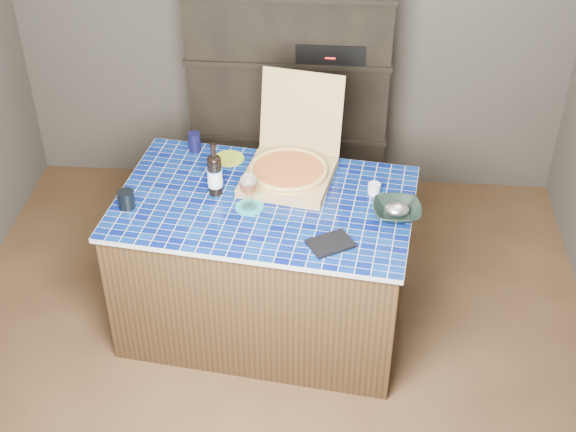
# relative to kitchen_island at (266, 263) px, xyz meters

# --- Properties ---
(room) EXTENTS (3.50, 3.50, 3.50)m
(room) POSITION_rel_kitchen_island_xyz_m (0.03, -0.31, 0.85)
(room) COLOR brown
(room) RESTS_ON ground
(shelving_unit) EXTENTS (1.20, 0.41, 1.80)m
(shelving_unit) POSITION_rel_kitchen_island_xyz_m (0.04, 1.21, 0.50)
(shelving_unit) COLOR black
(shelving_unit) RESTS_ON floor
(kitchen_island) EXTENTS (1.57, 1.11, 0.81)m
(kitchen_island) POSITION_rel_kitchen_island_xyz_m (0.00, 0.00, 0.00)
(kitchen_island) COLOR #452F1B
(kitchen_island) RESTS_ON floor
(pizza_box) EXTENTS (0.53, 0.60, 0.48)m
(pizza_box) POSITION_rel_kitchen_island_xyz_m (0.11, 0.21, 0.47)
(pizza_box) COLOR tan
(pizza_box) RESTS_ON kitchen_island
(mead_bottle) EXTENTS (0.08, 0.08, 0.29)m
(mead_bottle) POSITION_rel_kitchen_island_xyz_m (-0.25, 0.05, 0.52)
(mead_bottle) COLOR black
(mead_bottle) RESTS_ON kitchen_island
(teal_trivet) EXTENTS (0.14, 0.14, 0.01)m
(teal_trivet) POSITION_rel_kitchen_island_xyz_m (-0.07, -0.06, 0.40)
(teal_trivet) COLOR teal
(teal_trivet) RESTS_ON kitchen_island
(wine_glass) EXTENTS (0.09, 0.09, 0.20)m
(wine_glass) POSITION_rel_kitchen_island_xyz_m (-0.07, -0.06, 0.54)
(wine_glass) COLOR white
(wine_glass) RESTS_ON teal_trivet
(tumbler) EXTENTS (0.08, 0.08, 0.09)m
(tumbler) POSITION_rel_kitchen_island_xyz_m (-0.67, -0.11, 0.45)
(tumbler) COLOR black
(tumbler) RESTS_ON kitchen_island
(dvd_case) EXTENTS (0.24, 0.22, 0.02)m
(dvd_case) POSITION_rel_kitchen_island_xyz_m (0.34, -0.33, 0.41)
(dvd_case) COLOR black
(dvd_case) RESTS_ON kitchen_island
(bowl) EXTENTS (0.25, 0.25, 0.06)m
(bowl) POSITION_rel_kitchen_island_xyz_m (0.65, -0.08, 0.43)
(bowl) COLOR black
(bowl) RESTS_ON kitchen_island
(foil_contents) EXTENTS (0.12, 0.10, 0.06)m
(foil_contents) POSITION_rel_kitchen_island_xyz_m (0.65, -0.08, 0.44)
(foil_contents) COLOR silver
(foil_contents) RESTS_ON bowl
(white_jar) EXTENTS (0.06, 0.06, 0.05)m
(white_jar) POSITION_rel_kitchen_island_xyz_m (0.54, 0.11, 0.43)
(white_jar) COLOR white
(white_jar) RESTS_ON kitchen_island
(navy_cup) EXTENTS (0.07, 0.07, 0.11)m
(navy_cup) POSITION_rel_kitchen_island_xyz_m (-0.42, 0.44, 0.45)
(navy_cup) COLOR black
(navy_cup) RESTS_ON kitchen_island
(green_trivet) EXTENTS (0.16, 0.16, 0.01)m
(green_trivet) POSITION_rel_kitchen_island_xyz_m (-0.23, 0.37, 0.40)
(green_trivet) COLOR #9EBE28
(green_trivet) RESTS_ON kitchen_island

